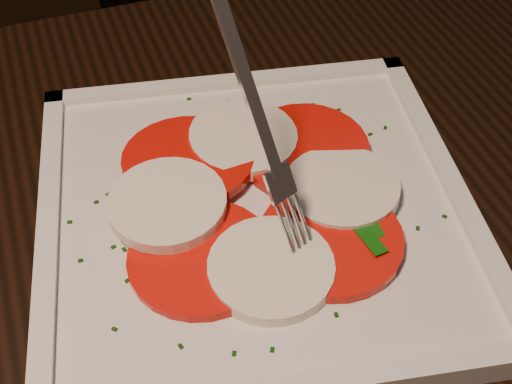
{
  "coord_description": "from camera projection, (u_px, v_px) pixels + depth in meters",
  "views": [
    {
      "loc": [
        -0.17,
        -0.38,
        1.14
      ],
      "look_at": [
        -0.01,
        -0.06,
        0.78
      ],
      "focal_mm": 50.0,
      "sensor_mm": 36.0,
      "label": 1
    }
  ],
  "objects": [
    {
      "name": "fork",
      "position": [
        246.0,
        109.0,
        0.44
      ],
      "size": [
        0.06,
        0.09,
        0.16
      ],
      "primitive_type": null,
      "rotation": [
        0.0,
        0.0,
        0.29
      ],
      "color": "white",
      "rests_on": "caprese_salad"
    },
    {
      "name": "plate",
      "position": [
        256.0,
        213.0,
        0.52
      ],
      "size": [
        0.38,
        0.38,
        0.01
      ],
      "primitive_type": "cube",
      "rotation": [
        0.0,
        0.0,
        -0.27
      ],
      "color": "silver",
      "rests_on": "table"
    },
    {
      "name": "caprese_salad",
      "position": [
        256.0,
        198.0,
        0.51
      ],
      "size": [
        0.27,
        0.25,
        0.02
      ],
      "color": "red",
      "rests_on": "plate"
    }
  ]
}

